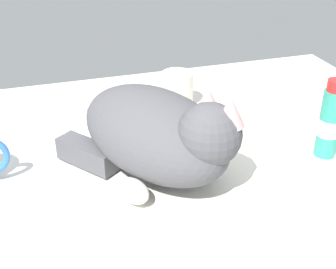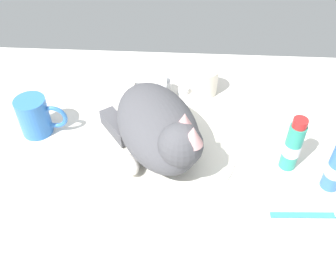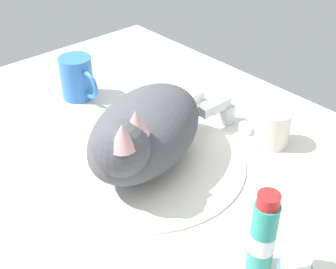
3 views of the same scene
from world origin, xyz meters
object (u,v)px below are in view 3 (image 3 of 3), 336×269
(coffee_mug, at_px, (78,78))
(soap_bar, at_px, (186,94))
(faucet, at_px, (223,113))
(rinse_cup, at_px, (273,128))
(toothpaste_bottle, at_px, (263,236))
(cat, at_px, (142,133))

(coffee_mug, xyz_separation_m, soap_bar, (0.18, 0.16, -0.02))
(faucet, bearing_deg, rinse_cup, 9.31)
(rinse_cup, distance_m, toothpaste_bottle, 0.31)
(soap_bar, height_order, toothpaste_bottle, toothpaste_bottle)
(faucet, xyz_separation_m, coffee_mug, (-0.29, -0.16, 0.02))
(toothpaste_bottle, bearing_deg, soap_bar, 149.23)
(faucet, height_order, rinse_cup, rinse_cup)
(rinse_cup, bearing_deg, coffee_mug, -155.95)
(coffee_mug, bearing_deg, faucet, 28.99)
(rinse_cup, height_order, soap_bar, rinse_cup)
(faucet, distance_m, rinse_cup, 0.11)
(coffee_mug, relative_size, toothpaste_bottle, 0.86)
(cat, bearing_deg, faucet, 91.48)
(soap_bar, bearing_deg, toothpaste_bottle, -30.77)
(faucet, relative_size, cat, 0.42)
(coffee_mug, distance_m, rinse_cup, 0.44)
(faucet, distance_m, toothpaste_bottle, 0.37)
(cat, distance_m, rinse_cup, 0.26)
(coffee_mug, bearing_deg, rinse_cup, 24.05)
(faucet, xyz_separation_m, rinse_cup, (0.11, 0.02, 0.01))
(soap_bar, bearing_deg, coffee_mug, -137.65)
(coffee_mug, bearing_deg, toothpaste_bottle, -7.61)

